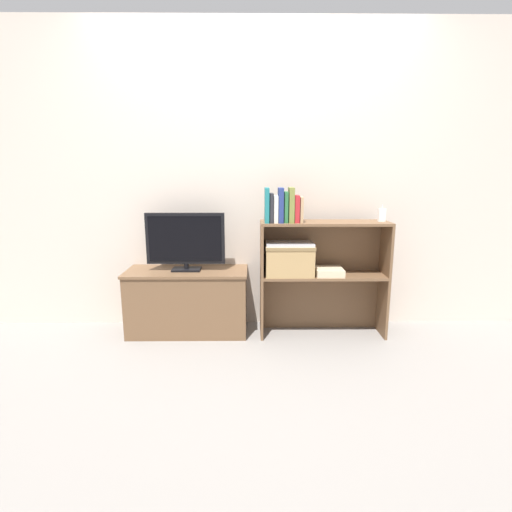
{
  "coord_description": "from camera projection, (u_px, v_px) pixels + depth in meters",
  "views": [
    {
      "loc": [
        -0.03,
        -2.84,
        1.28
      ],
      "look_at": [
        0.0,
        0.14,
        0.63
      ],
      "focal_mm": 28.0,
      "sensor_mm": 36.0,
      "label": 1
    }
  ],
  "objects": [
    {
      "name": "bookshelf_lower_tier",
      "position": [
        321.0,
        294.0,
        3.18
      ],
      "size": [
        0.97,
        0.28,
        0.49
      ],
      "color": "brown",
      "rests_on": "ground_plane"
    },
    {
      "name": "book_navy",
      "position": [
        281.0,
        205.0,
        2.93
      ],
      "size": [
        0.04,
        0.14,
        0.25
      ],
      "color": "navy",
      "rests_on": "bookshelf_upper_tier"
    },
    {
      "name": "book_teal",
      "position": [
        267.0,
        205.0,
        2.93
      ],
      "size": [
        0.03,
        0.16,
        0.25
      ],
      "color": "#1E7075",
      "rests_on": "bookshelf_upper_tier"
    },
    {
      "name": "laptop",
      "position": [
        290.0,
        244.0,
        3.02
      ],
      "size": [
        0.36,
        0.22,
        0.02
      ],
      "color": "#BCBCC1",
      "rests_on": "storage_basket_left"
    },
    {
      "name": "book_olive",
      "position": [
        291.0,
        205.0,
        2.93
      ],
      "size": [
        0.04,
        0.14,
        0.26
      ],
      "color": "olive",
      "rests_on": "bookshelf_upper_tier"
    },
    {
      "name": "wall_back",
      "position": [
        256.0,
        180.0,
        3.19
      ],
      "size": [
        10.0,
        0.05,
        2.4
      ],
      "color": "beige",
      "rests_on": "ground_plane"
    },
    {
      "name": "bookshelf_upper_tier",
      "position": [
        323.0,
        239.0,
        3.08
      ],
      "size": [
        0.97,
        0.28,
        0.41
      ],
      "color": "brown",
      "rests_on": "bookshelf_lower_tier"
    },
    {
      "name": "tv_stand",
      "position": [
        188.0,
        301.0,
        3.17
      ],
      "size": [
        0.95,
        0.4,
        0.51
      ],
      "color": "brown",
      "rests_on": "ground_plane"
    },
    {
      "name": "tv",
      "position": [
        185.0,
        240.0,
        3.06
      ],
      "size": [
        0.6,
        0.14,
        0.45
      ],
      "color": "black",
      "rests_on": "tv_stand"
    },
    {
      "name": "book_tan",
      "position": [
        301.0,
        210.0,
        2.94
      ],
      "size": [
        0.02,
        0.13,
        0.19
      ],
      "color": "tan",
      "rests_on": "bookshelf_upper_tier"
    },
    {
      "name": "magazine_stack",
      "position": [
        329.0,
        271.0,
        3.05
      ],
      "size": [
        0.21,
        0.21,
        0.05
      ],
      "color": "beige",
      "rests_on": "bookshelf_lower_tier"
    },
    {
      "name": "book_forest",
      "position": [
        286.0,
        207.0,
        2.94
      ],
      "size": [
        0.03,
        0.13,
        0.22
      ],
      "color": "#286638",
      "rests_on": "bookshelf_upper_tier"
    },
    {
      "name": "book_ivory",
      "position": [
        276.0,
        209.0,
        2.94
      ],
      "size": [
        0.03,
        0.13,
        0.2
      ],
      "color": "silver",
      "rests_on": "bookshelf_upper_tier"
    },
    {
      "name": "ground_plane",
      "position": [
        256.0,
        341.0,
        3.05
      ],
      "size": [
        16.0,
        16.0,
        0.0
      ],
      "primitive_type": "plane",
      "color": "gray"
    },
    {
      "name": "storage_basket_left",
      "position": [
        289.0,
        259.0,
        3.04
      ],
      "size": [
        0.37,
        0.25,
        0.23
      ],
      "color": "tan",
      "rests_on": "bookshelf_lower_tier"
    },
    {
      "name": "book_crimson",
      "position": [
        297.0,
        209.0,
        2.94
      ],
      "size": [
        0.03,
        0.13,
        0.2
      ],
      "color": "#B22328",
      "rests_on": "bookshelf_upper_tier"
    },
    {
      "name": "book_charcoal",
      "position": [
        271.0,
        208.0,
        2.94
      ],
      "size": [
        0.03,
        0.14,
        0.21
      ],
      "color": "#232328",
      "rests_on": "bookshelf_upper_tier"
    },
    {
      "name": "baby_monitor",
      "position": [
        382.0,
        215.0,
        2.99
      ],
      "size": [
        0.05,
        0.03,
        0.13
      ],
      "color": "white",
      "rests_on": "bookshelf_upper_tier"
    }
  ]
}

